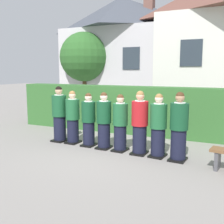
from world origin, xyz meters
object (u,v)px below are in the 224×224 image
object	(u,v)px
student_front_row_1	(73,118)
student_front_row_7	(179,128)
student_front_row_6	(158,127)
student_front_row_3	(104,122)
student_front_row_2	(89,121)
student_in_red_blazer	(140,124)
student_front_row_4	(120,124)
student_front_row_0	(59,115)

from	to	relation	value
student_front_row_1	student_front_row_7	xyz separation A→B (m)	(3.20, -0.31, 0.05)
student_front_row_6	student_front_row_7	world-z (taller)	student_front_row_7
student_front_row_1	student_front_row_3	xyz separation A→B (m)	(1.10, -0.12, 0.00)
student_front_row_2	student_front_row_6	distance (m)	2.10
student_in_red_blazer	student_front_row_2	bearing A→B (deg)	175.25
student_front_row_3	student_front_row_6	world-z (taller)	student_front_row_6
student_front_row_6	student_front_row_1	bearing A→B (deg)	175.10
student_front_row_1	student_front_row_2	distance (m)	0.59
student_in_red_blazer	student_front_row_7	bearing A→B (deg)	-5.87
student_front_row_2	student_in_red_blazer	world-z (taller)	student_in_red_blazer
student_in_red_blazer	student_front_row_6	world-z (taller)	student_in_red_blazer
student_front_row_2	student_front_row_7	size ratio (longest dim) A/B	0.92
student_in_red_blazer	student_front_row_4	bearing A→B (deg)	175.32
student_front_row_2	student_front_row_3	xyz separation A→B (m)	(0.52, -0.05, 0.02)
student_front_row_4	student_front_row_6	world-z (taller)	student_front_row_6
student_front_row_0	student_front_row_7	distance (m)	3.71
student_front_row_1	student_front_row_7	world-z (taller)	student_front_row_7
student_front_row_4	student_front_row_6	distance (m)	1.07
student_front_row_0	student_front_row_6	distance (m)	3.18
student_front_row_4	student_front_row_7	bearing A→B (deg)	-5.44
student_front_row_3	student_front_row_4	distance (m)	0.51
student_front_row_3	student_in_red_blazer	distance (m)	1.08
student_front_row_3	student_front_row_4	xyz separation A→B (m)	(0.51, -0.03, -0.02)
student_front_row_2	student_front_row_0	bearing A→B (deg)	174.73
student_in_red_blazer	student_front_row_7	xyz separation A→B (m)	(1.02, -0.11, 0.01)
student_front_row_4	student_front_row_6	size ratio (longest dim) A/B	0.96
student_front_row_1	student_front_row_6	bearing A→B (deg)	-4.90
student_front_row_2	student_front_row_4	size ratio (longest dim) A/B	1.00
student_front_row_6	student_front_row_7	size ratio (longest dim) A/B	0.96
student_front_row_3	student_front_row_7	size ratio (longest dim) A/B	0.95
student_front_row_0	student_front_row_7	world-z (taller)	student_front_row_0
student_in_red_blazer	student_front_row_7	world-z (taller)	student_front_row_7
student_front_row_0	student_front_row_4	bearing A→B (deg)	-5.04
student_front_row_6	student_front_row_7	xyz separation A→B (m)	(0.52, -0.08, 0.03)
student_front_row_2	student_in_red_blazer	bearing A→B (deg)	-4.75
student_front_row_1	student_in_red_blazer	size ratio (longest dim) A/B	0.95
student_front_row_3	student_front_row_1	bearing A→B (deg)	173.65
student_front_row_6	student_front_row_4	bearing A→B (deg)	176.07
student_front_row_4	student_in_red_blazer	size ratio (longest dim) A/B	0.93
student_front_row_2	student_in_red_blazer	xyz separation A→B (m)	(1.59, -0.13, 0.06)
student_front_row_1	student_front_row_2	size ratio (longest dim) A/B	1.03
student_front_row_6	student_front_row_0	bearing A→B (deg)	175.33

